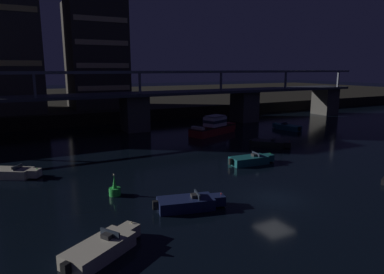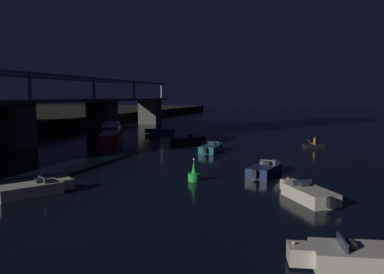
{
  "view_description": "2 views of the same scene",
  "coord_description": "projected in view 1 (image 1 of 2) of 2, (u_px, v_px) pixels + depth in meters",
  "views": [
    {
      "loc": [
        -17.18,
        -18.84,
        9.78
      ],
      "look_at": [
        0.26,
        14.12,
        2.28
      ],
      "focal_mm": 32.03,
      "sensor_mm": 36.0,
      "label": 1
    },
    {
      "loc": [
        -37.61,
        -1.59,
        6.52
      ],
      "look_at": [
        -1.25,
        9.45,
        2.31
      ],
      "focal_mm": 34.97,
      "sensor_mm": 36.0,
      "label": 2
    }
  ],
  "objects": [
    {
      "name": "ground_plane",
      "position": [
        275.0,
        199.0,
        26.13
      ],
      "size": [
        400.0,
        400.0,
        0.0
      ],
      "primitive_type": "plane",
      "color": "black"
    },
    {
      "name": "speedboat_near_center",
      "position": [
        189.0,
        203.0,
        24.23
      ],
      "size": [
        5.2,
        2.66,
        1.16
      ],
      "color": "#19234C",
      "rests_on": "ground"
    },
    {
      "name": "tower_central",
      "position": [
        96.0,
        54.0,
        66.44
      ],
      "size": [
        10.3,
        11.58,
        20.77
      ],
      "color": "#38332D",
      "rests_on": "far_riverbank"
    },
    {
      "name": "speedboat_far_center",
      "position": [
        287.0,
        127.0,
        55.44
      ],
      "size": [
        2.44,
        5.23,
        1.16
      ],
      "color": "#196066",
      "rests_on": "ground"
    },
    {
      "name": "speedboat_far_left",
      "position": [
        251.0,
        160.0,
        35.6
      ],
      "size": [
        5.23,
        2.1,
        1.16
      ],
      "color": "#196066",
      "rests_on": "ground"
    },
    {
      "name": "far_riverbank",
      "position": [
        80.0,
        100.0,
        96.19
      ],
      "size": [
        240.0,
        80.0,
        2.2
      ],
      "primitive_type": "cube",
      "color": "black",
      "rests_on": "ground"
    },
    {
      "name": "speedboat_near_right",
      "position": [
        269.0,
        144.0,
        43.3
      ],
      "size": [
        4.33,
        4.44,
        1.16
      ],
      "color": "black",
      "rests_on": "ground"
    },
    {
      "name": "speedboat_mid_right",
      "position": [
        12.0,
        173.0,
        31.22
      ],
      "size": [
        4.81,
        3.76,
        1.16
      ],
      "color": "beige",
      "rests_on": "ground"
    },
    {
      "name": "cabin_cruiser_near_left",
      "position": [
        214.0,
        127.0,
        51.8
      ],
      "size": [
        9.28,
        5.36,
        2.79
      ],
      "color": "maroon",
      "rests_on": "ground"
    },
    {
      "name": "river_bridge",
      "position": [
        134.0,
        105.0,
        54.01
      ],
      "size": [
        91.76,
        6.4,
        9.38
      ],
      "color": "#4C4944",
      "rests_on": "ground"
    },
    {
      "name": "channel_buoy",
      "position": [
        115.0,
        190.0,
        26.74
      ],
      "size": [
        0.9,
        0.9,
        1.76
      ],
      "color": "green",
      "rests_on": "ground"
    },
    {
      "name": "speedboat_mid_left",
      "position": [
        102.0,
        248.0,
        18.17
      ],
      "size": [
        4.82,
        3.74,
        1.16
      ],
      "color": "beige",
      "rests_on": "ground"
    }
  ]
}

